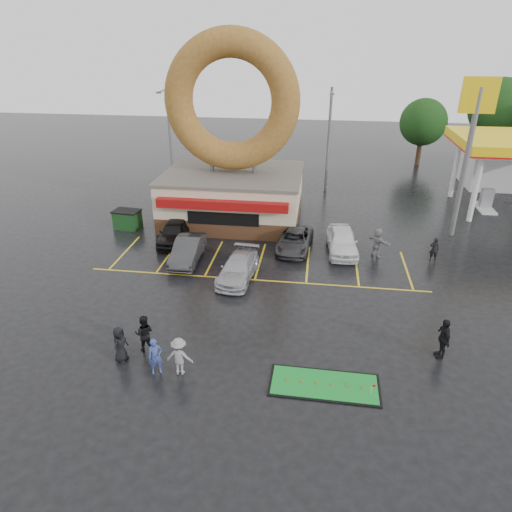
# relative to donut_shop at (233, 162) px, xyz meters

# --- Properties ---
(ground) EXTENTS (120.00, 120.00, 0.00)m
(ground) POSITION_rel_donut_shop_xyz_m (3.00, -12.97, -4.46)
(ground) COLOR black
(ground) RESTS_ON ground
(donut_shop) EXTENTS (10.20, 8.70, 13.50)m
(donut_shop) POSITION_rel_donut_shop_xyz_m (0.00, 0.00, 0.00)
(donut_shop) COLOR #472B19
(donut_shop) RESTS_ON ground
(shell_sign) EXTENTS (2.20, 0.36, 10.60)m
(shell_sign) POSITION_rel_donut_shop_xyz_m (16.00, -0.97, 2.91)
(shell_sign) COLOR slate
(shell_sign) RESTS_ON ground
(streetlight_left) EXTENTS (0.40, 2.21, 9.00)m
(streetlight_left) POSITION_rel_donut_shop_xyz_m (-7.00, 6.95, 0.32)
(streetlight_left) COLOR slate
(streetlight_left) RESTS_ON ground
(streetlight_mid) EXTENTS (0.40, 2.21, 9.00)m
(streetlight_mid) POSITION_rel_donut_shop_xyz_m (7.00, 7.95, 0.32)
(streetlight_mid) COLOR slate
(streetlight_mid) RESTS_ON ground
(streetlight_right) EXTENTS (0.40, 2.21, 9.00)m
(streetlight_right) POSITION_rel_donut_shop_xyz_m (19.00, 8.95, 0.32)
(streetlight_right) COLOR slate
(streetlight_right) RESTS_ON ground
(tree_far_c) EXTENTS (6.30, 6.30, 9.00)m
(tree_far_c) POSITION_rel_donut_shop_xyz_m (25.00, 21.03, 1.37)
(tree_far_c) COLOR #332114
(tree_far_c) RESTS_ON ground
(tree_far_d) EXTENTS (4.90, 4.90, 7.00)m
(tree_far_d) POSITION_rel_donut_shop_xyz_m (17.00, 19.03, 0.07)
(tree_far_d) COLOR #332114
(tree_far_d) RESTS_ON ground
(car_black) EXTENTS (1.99, 4.40, 1.47)m
(car_black) POSITION_rel_donut_shop_xyz_m (-3.24, -4.97, -3.73)
(car_black) COLOR black
(car_black) RESTS_ON ground
(car_dgrey) EXTENTS (1.66, 4.45, 1.45)m
(car_dgrey) POSITION_rel_donut_shop_xyz_m (-1.52, -7.64, -3.74)
(car_dgrey) COLOR #2E2E31
(car_dgrey) RESTS_ON ground
(car_silver) EXTENTS (2.23, 4.65, 1.31)m
(car_silver) POSITION_rel_donut_shop_xyz_m (2.02, -9.47, -3.81)
(car_silver) COLOR #ACABB0
(car_silver) RESTS_ON ground
(car_grey) EXTENTS (2.48, 4.75, 1.27)m
(car_grey) POSITION_rel_donut_shop_xyz_m (5.02, -4.97, -3.83)
(car_grey) COLOR #323235
(car_grey) RESTS_ON ground
(car_white) EXTENTS (2.16, 4.72, 1.57)m
(car_white) POSITION_rel_donut_shop_xyz_m (8.11, -4.97, -3.68)
(car_white) COLOR white
(car_white) RESTS_ON ground
(person_blue) EXTENTS (0.72, 0.64, 1.66)m
(person_blue) POSITION_rel_donut_shop_xyz_m (0.06, -18.16, -3.63)
(person_blue) COLOR navy
(person_blue) RESTS_ON ground
(person_blackjkt) EXTENTS (0.98, 0.82, 1.80)m
(person_blackjkt) POSITION_rel_donut_shop_xyz_m (-0.94, -16.77, -3.56)
(person_blackjkt) COLOR black
(person_blackjkt) RESTS_ON ground
(person_hoodie) EXTENTS (1.13, 0.66, 1.74)m
(person_hoodie) POSITION_rel_donut_shop_xyz_m (1.06, -18.07, -3.60)
(person_hoodie) COLOR gray
(person_hoodie) RESTS_ON ground
(person_bystander) EXTENTS (0.67, 0.90, 1.68)m
(person_bystander) POSITION_rel_donut_shop_xyz_m (-1.74, -17.58, -3.62)
(person_bystander) COLOR black
(person_bystander) RESTS_ON ground
(person_cameraman) EXTENTS (0.61, 1.18, 1.93)m
(person_cameraman) POSITION_rel_donut_shop_xyz_m (12.17, -15.37, -3.50)
(person_cameraman) COLOR black
(person_cameraman) RESTS_ON ground
(person_walker_near) EXTENTS (1.64, 1.64, 1.90)m
(person_walker_near) POSITION_rel_donut_shop_xyz_m (10.33, -5.27, -3.52)
(person_walker_near) COLOR gray
(person_walker_near) RESTS_ON ground
(person_walker_far) EXTENTS (0.59, 0.41, 1.54)m
(person_walker_far) POSITION_rel_donut_shop_xyz_m (13.82, -5.43, -3.70)
(person_walker_far) COLOR black
(person_walker_far) RESTS_ON ground
(dumpster) EXTENTS (1.93, 1.40, 1.30)m
(dumpster) POSITION_rel_donut_shop_xyz_m (-7.40, -3.02, -3.81)
(dumpster) COLOR #1B471D
(dumpster) RESTS_ON ground
(putting_green) EXTENTS (4.51, 1.99, 0.56)m
(putting_green) POSITION_rel_donut_shop_xyz_m (7.09, -18.00, -4.43)
(putting_green) COLOR black
(putting_green) RESTS_ON ground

